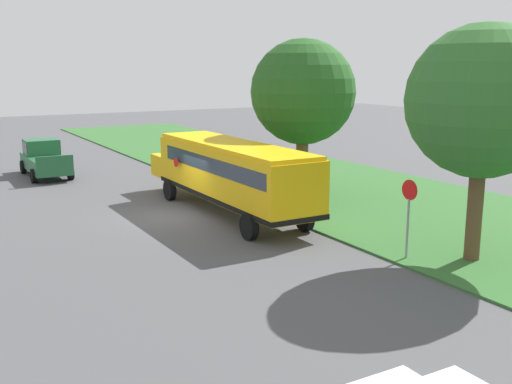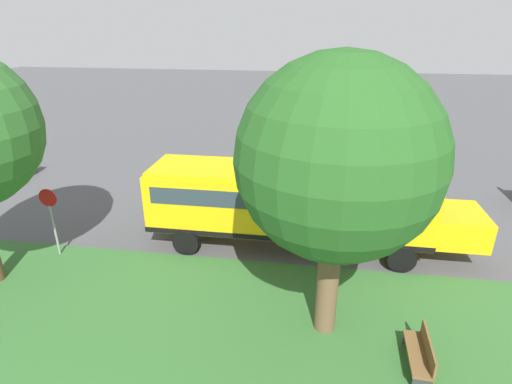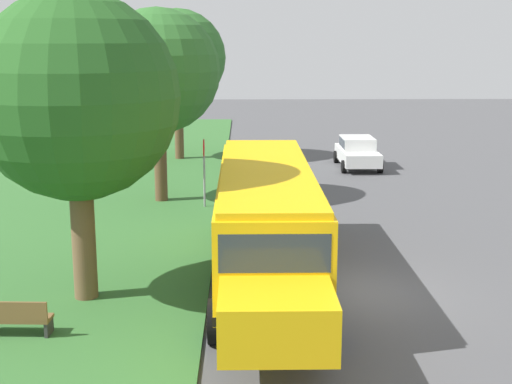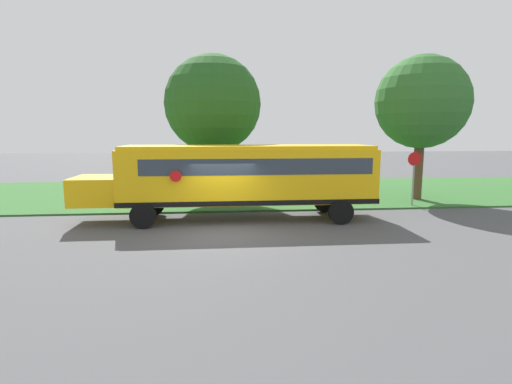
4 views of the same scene
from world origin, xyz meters
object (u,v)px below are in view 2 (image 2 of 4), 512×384
Objects in this scene: oak_tree_beside_bus at (332,162)px; stop_sign at (51,215)px; school_bus at (294,201)px; park_bench at (421,353)px.

stop_sign is (2.45, 9.76, -3.32)m from oak_tree_beside_bus.
oak_tree_beside_bus is (-4.58, -1.07, 3.13)m from school_bus.
school_bus is at bearing -76.24° from stop_sign.
park_bench is (-3.58, -12.28, -1.26)m from stop_sign.
school_bus reaches higher than park_bench.
school_bus is 6.90m from park_bench.
oak_tree_beside_bus is 5.35m from park_bench.
park_bench is at bearing -114.11° from oak_tree_beside_bus.
park_bench is (-1.13, -2.52, -4.58)m from oak_tree_beside_bus.
park_bench is (-5.71, -3.59, -1.45)m from school_bus.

